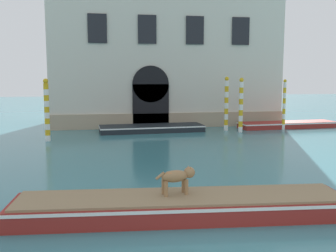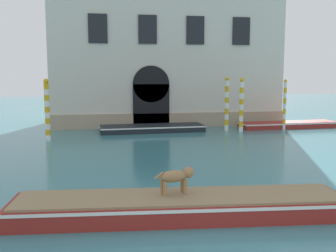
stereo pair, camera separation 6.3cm
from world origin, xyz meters
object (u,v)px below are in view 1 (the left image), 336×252
object	(u,v)px
boat_moored_near_palazzo	(152,128)
mooring_pole_3	(47,110)
dog_on_deck	(178,176)
mooring_pole_1	(226,103)
boat_foreground	(181,205)
mooring_pole_2	(241,105)
mooring_pole_0	(284,104)
boat_moored_far	(287,125)

from	to	relation	value
boat_moored_near_palazzo	mooring_pole_3	bearing A→B (deg)	-160.12
dog_on_deck	mooring_pole_1	size ratio (longest dim) A/B	0.31
dog_on_deck	boat_moored_near_palazzo	xyz separation A→B (m)	(1.23, 14.52, -0.79)
boat_moored_near_palazzo	boat_foreground	bearing A→B (deg)	-97.52
mooring_pole_1	boat_foreground	bearing A→B (deg)	-112.21
boat_foreground	mooring_pole_1	world-z (taller)	mooring_pole_1
dog_on_deck	mooring_pole_2	xyz separation A→B (m)	(6.56, 13.34, 0.68)
dog_on_deck	mooring_pole_1	xyz separation A→B (m)	(5.92, 14.21, 0.71)
mooring_pole_3	dog_on_deck	bearing A→B (deg)	-68.83
dog_on_deck	mooring_pole_0	world-z (taller)	mooring_pole_0
mooring_pole_1	mooring_pole_3	xyz separation A→B (m)	(-10.59, -2.18, -0.03)
mooring_pole_3	mooring_pole_2	bearing A→B (deg)	6.59
boat_foreground	mooring_pole_0	size ratio (longest dim) A/B	2.63
boat_foreground	mooring_pole_0	xyz separation A→B (m)	(9.63, 14.14, 1.33)
boat_foreground	mooring_pole_2	distance (m)	15.03
boat_foreground	dog_on_deck	size ratio (longest dim) A/B	8.11
boat_moored_far	mooring_pole_2	world-z (taller)	mooring_pole_2
dog_on_deck	mooring_pole_0	distance (m)	17.04
boat_moored_near_palazzo	mooring_pole_1	xyz separation A→B (m)	(4.69, -0.31, 1.50)
mooring_pole_0	mooring_pole_1	world-z (taller)	mooring_pole_1
dog_on_deck	mooring_pole_3	bearing A→B (deg)	101.76
boat_moored_far	dog_on_deck	bearing A→B (deg)	-128.28
boat_foreground	boat_moored_far	xyz separation A→B (m)	(10.29, 14.92, -0.08)
mooring_pole_1	mooring_pole_3	distance (m)	10.81
boat_foreground	boat_moored_near_palazzo	distance (m)	14.71
mooring_pole_3	boat_moored_near_palazzo	bearing A→B (deg)	22.84
dog_on_deck	mooring_pole_0	bearing A→B (deg)	45.88
dog_on_deck	boat_moored_near_palazzo	world-z (taller)	dog_on_deck
boat_foreground	mooring_pole_2	xyz separation A→B (m)	(6.50, 13.48, 1.39)
dog_on_deck	boat_moored_far	xyz separation A→B (m)	(10.35, 14.78, -0.79)
mooring_pole_3	boat_moored_far	bearing A→B (deg)	10.33
dog_on_deck	boat_moored_far	size ratio (longest dim) A/B	0.16
mooring_pole_2	boat_moored_near_palazzo	bearing A→B (deg)	167.47
dog_on_deck	mooring_pole_0	xyz separation A→B (m)	(9.69, 14.00, 0.62)
boat_moored_far	mooring_pole_1	xyz separation A→B (m)	(-4.43, -0.56, 1.50)
dog_on_deck	boat_moored_near_palazzo	bearing A→B (deg)	75.75
boat_foreground	boat_moored_near_palazzo	world-z (taller)	boat_foreground
mooring_pole_0	mooring_pole_2	bearing A→B (deg)	-168.06
boat_foreground	mooring_pole_3	world-z (taller)	mooring_pole_3
dog_on_deck	mooring_pole_3	world-z (taller)	mooring_pole_3
dog_on_deck	boat_moored_near_palazzo	distance (m)	14.59
mooring_pole_1	mooring_pole_3	world-z (taller)	mooring_pole_1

